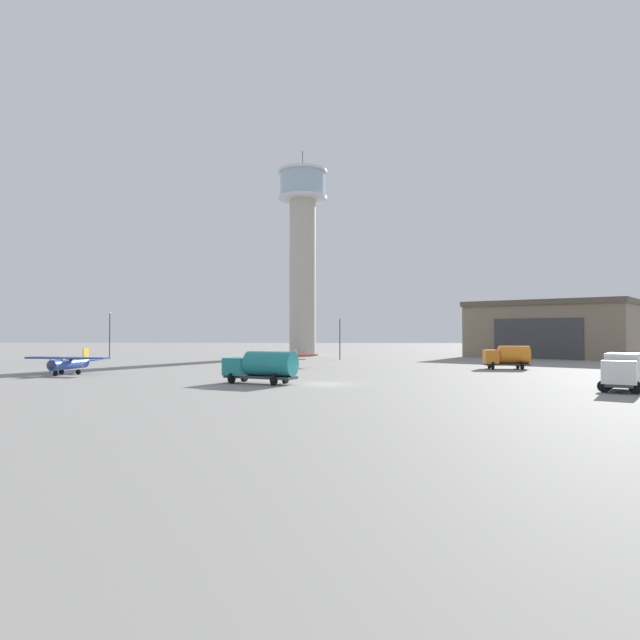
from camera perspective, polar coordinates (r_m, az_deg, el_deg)
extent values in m
plane|color=gray|center=(52.57, 0.39, -6.49)|extent=(400.00, 400.00, 0.00)
cylinder|color=#B2AD9E|center=(113.95, -1.77, 4.30)|extent=(5.32, 5.32, 31.61)
cylinder|color=silver|center=(116.61, -1.77, 12.20)|extent=(9.89, 9.89, 0.60)
cylinder|color=#99B7C6|center=(117.27, -1.76, 13.50)|extent=(9.10, 9.10, 4.86)
cylinder|color=silver|center=(117.98, -1.76, 14.75)|extent=(9.89, 9.89, 0.50)
cylinder|color=#38383D|center=(118.62, -1.76, 15.80)|extent=(0.16, 0.16, 4.00)
cube|color=#7A6B56|center=(117.56, 22.41, -1.11)|extent=(33.98, 31.65, 9.75)
cube|color=brown|center=(117.68, 22.39, 1.50)|extent=(34.82, 32.49, 1.00)
cube|color=#38383A|center=(108.69, 21.08, -1.77)|extent=(12.87, 9.33, 7.32)
cylinder|color=#2847A8|center=(70.24, -24.05, -4.09)|extent=(2.02, 6.20, 1.21)
cone|color=#38383D|center=(67.56, -25.62, -4.19)|extent=(0.96, 0.98, 0.85)
cube|color=#38383D|center=(67.56, -25.62, -4.19)|extent=(0.10, 0.07, 1.86)
cube|color=#2847A8|center=(69.96, -24.18, -3.52)|extent=(9.87, 2.76, 0.20)
cylinder|color=gold|center=(70.88, -25.23, -3.80)|extent=(0.96, 0.21, 1.32)
cylinder|color=gold|center=(69.11, -23.11, -3.89)|extent=(0.96, 0.21, 1.32)
cube|color=#99B7C6|center=(69.26, -24.60, -3.85)|extent=(1.10, 1.19, 0.68)
cone|color=#2847A8|center=(72.97, -22.60, -3.91)|extent=(1.08, 1.48, 0.91)
cube|color=gold|center=(72.93, -22.59, -3.30)|extent=(0.26, 1.08, 1.66)
cube|color=#2847A8|center=(72.96, -22.59, -3.80)|extent=(3.02, 1.26, 0.10)
cylinder|color=black|center=(68.37, -25.17, -4.91)|extent=(0.60, 0.24, 0.59)
cylinder|color=black|center=(71.06, -24.69, -4.77)|extent=(0.60, 0.24, 0.59)
cylinder|color=black|center=(69.86, -23.24, -4.85)|extent=(0.60, 0.24, 0.59)
cylinder|color=red|center=(75.88, -3.33, -4.07)|extent=(3.45, 5.33, 1.08)
cone|color=#38383D|center=(78.61, -4.11, -3.97)|extent=(1.03, 1.04, 0.76)
cube|color=#38383D|center=(78.61, -4.11, -3.97)|extent=(0.10, 0.09, 1.66)
cube|color=red|center=(76.09, -3.40, -3.59)|extent=(8.35, 5.15, 0.17)
cylinder|color=#B7BABF|center=(76.62, -2.43, -3.84)|extent=(0.79, 0.45, 1.18)
cylinder|color=#B7BABF|center=(75.61, -4.39, -3.87)|extent=(0.79, 0.45, 1.18)
cube|color=#99B7C6|center=(76.84, -3.61, -3.81)|extent=(1.21, 1.25, 0.61)
cone|color=red|center=(73.16, -2.49, -4.11)|extent=(1.28, 1.46, 0.81)
cube|color=#B7BABF|center=(73.12, -2.49, -3.56)|extent=(0.53, 0.90, 1.48)
cube|color=red|center=(73.15, -2.49, -4.01)|extent=(2.68, 1.89, 0.09)
cylinder|color=black|center=(77.87, -3.89, -4.59)|extent=(0.53, 0.37, 0.52)
cylinder|color=black|center=(76.11, -2.61, -4.67)|extent=(0.53, 0.37, 0.52)
cylinder|color=black|center=(75.41, -3.96, -4.70)|extent=(0.53, 0.37, 0.52)
cube|color=#38383D|center=(77.64, 18.34, -4.27)|extent=(5.76, 2.28, 0.24)
cube|color=orange|center=(77.16, 16.85, -3.56)|extent=(1.71, 2.56, 1.75)
cube|color=#99B7C6|center=(77.01, 16.31, -3.31)|extent=(0.19, 2.11, 0.88)
cylinder|color=orange|center=(77.79, 19.01, -3.32)|extent=(3.90, 2.49, 2.30)
cylinder|color=black|center=(76.13, 17.06, -4.43)|extent=(0.33, 1.01, 1.00)
cylinder|color=black|center=(78.32, 16.74, -4.34)|extent=(0.33, 1.01, 1.00)
cylinder|color=black|center=(76.95, 19.76, -4.38)|extent=(0.33, 1.01, 1.00)
cylinder|color=black|center=(79.12, 19.36, -4.29)|extent=(0.33, 1.01, 1.00)
cube|color=#38383D|center=(52.43, 28.26, -5.68)|extent=(4.64, 5.88, 0.24)
cube|color=white|center=(50.33, 28.02, -4.69)|extent=(2.94, 2.64, 1.83)
cube|color=#99B7C6|center=(49.58, 27.92, -4.32)|extent=(1.84, 1.16, 0.92)
cube|color=white|center=(53.28, 28.34, -4.22)|extent=(4.08, 4.52, 2.32)
cylinder|color=black|center=(50.37, 29.30, -5.99)|extent=(1.00, 0.76, 1.00)
cylinder|color=black|center=(50.60, 26.78, -6.00)|extent=(1.00, 0.76, 1.00)
cylinder|color=black|center=(54.03, 29.62, -5.65)|extent=(1.00, 0.76, 1.00)
cylinder|color=black|center=(54.25, 27.26, -5.66)|extent=(1.00, 0.76, 1.00)
cube|color=#38383D|center=(53.28, -6.06, -5.75)|extent=(7.20, 4.48, 0.24)
cube|color=teal|center=(54.55, -8.33, -4.65)|extent=(2.74, 3.01, 1.63)
cube|color=#99B7C6|center=(55.04, -9.13, -4.28)|extent=(0.87, 1.95, 0.81)
cylinder|color=teal|center=(52.62, -5.01, -4.42)|extent=(5.25, 3.93, 2.30)
cylinder|color=black|center=(53.67, -8.92, -5.83)|extent=(0.64, 1.03, 1.00)
cylinder|color=black|center=(55.51, -7.65, -5.68)|extent=(0.64, 1.03, 1.00)
cylinder|color=black|center=(51.29, -4.69, -6.06)|extent=(0.64, 1.03, 1.00)
cylinder|color=black|center=(53.21, -3.51, -5.89)|extent=(0.64, 1.03, 1.00)
cube|color=#287A42|center=(94.20, -5.17, -3.80)|extent=(3.53, 4.54, 0.55)
cube|color=#99B7C6|center=(94.01, -5.24, -3.49)|extent=(2.54, 2.83, 0.50)
cylinder|color=black|center=(95.82, -5.12, -3.92)|extent=(0.65, 0.45, 0.64)
cylinder|color=black|center=(94.87, -4.27, -3.95)|extent=(0.65, 0.45, 0.64)
cylinder|color=black|center=(93.58, -6.08, -3.98)|extent=(0.65, 0.45, 0.64)
cylinder|color=black|center=(92.61, -5.22, -4.01)|extent=(0.65, 0.45, 0.64)
cylinder|color=#38383D|center=(98.15, 2.02, -1.99)|extent=(0.18, 0.18, 7.06)
sphere|color=#F9E5B2|center=(98.17, 2.02, 0.20)|extent=(0.44, 0.44, 0.44)
cylinder|color=#38383D|center=(108.49, -20.49, -1.56)|extent=(0.18, 0.18, 8.11)
sphere|color=#F9E5B2|center=(108.54, -20.48, 0.69)|extent=(0.44, 0.44, 0.44)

